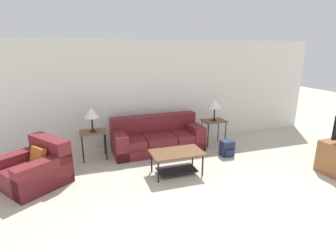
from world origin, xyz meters
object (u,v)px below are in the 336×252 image
object	(u,v)px
armchair	(36,169)
side_table_right	(214,123)
table_lamp_right	(215,104)
side_table_left	(93,135)
backpack	(227,148)
couch	(157,138)
table_lamp_left	(91,113)
coffee_table	(177,158)

from	to	relation	value
armchair	side_table_right	xyz separation A→B (m)	(4.04, 0.85, 0.28)
side_table_right	table_lamp_right	xyz separation A→B (m)	(-0.00, 0.00, 0.49)
side_table_left	backpack	size ratio (longest dim) A/B	1.77
couch	side_table_left	distance (m)	1.51
table_lamp_right	backpack	bearing A→B (deg)	-94.42
side_table_left	table_lamp_left	size ratio (longest dim) A/B	1.19
side_table_left	table_lamp_right	xyz separation A→B (m)	(2.97, 0.00, 0.49)
couch	table_lamp_right	distance (m)	1.67
table_lamp_right	table_lamp_left	bearing A→B (deg)	180.00
armchair	table_lamp_right	world-z (taller)	table_lamp_right
side_table_left	armchair	bearing A→B (deg)	-141.60
side_table_left	table_lamp_left	distance (m)	0.49
side_table_right	table_lamp_left	world-z (taller)	table_lamp_left
armchair	side_table_left	distance (m)	1.40
armchair	side_table_left	xyz separation A→B (m)	(1.07, 0.85, 0.28)
table_lamp_left	backpack	size ratio (longest dim) A/B	1.49
side_table_right	couch	bearing A→B (deg)	178.25
coffee_table	side_table_right	world-z (taller)	side_table_right
coffee_table	backpack	world-z (taller)	coffee_table
side_table_left	table_lamp_right	size ratio (longest dim) A/B	1.19
side_table_right	backpack	xyz separation A→B (m)	(-0.06, -0.79, -0.39)
coffee_table	backpack	distance (m)	1.51
armchair	table_lamp_right	bearing A→B (deg)	11.88
armchair	coffee_table	distance (m)	2.60
table_lamp_left	table_lamp_right	xyz separation A→B (m)	(2.97, 0.00, 0.00)
couch	side_table_left	size ratio (longest dim) A/B	3.40
armchair	coffee_table	world-z (taller)	armchair
coffee_table	backpack	xyz separation A→B (m)	(1.42, 0.49, -0.16)
couch	side_table_right	xyz separation A→B (m)	(1.49, -0.05, 0.27)
table_lamp_left	armchair	bearing A→B (deg)	-141.60
table_lamp_left	backpack	distance (m)	3.14
couch	armchair	xyz separation A→B (m)	(-2.56, -0.90, -0.01)
table_lamp_left	coffee_table	bearing A→B (deg)	-40.80
armchair	table_lamp_left	world-z (taller)	table_lamp_left
couch	armchair	bearing A→B (deg)	-160.68
side_table_right	table_lamp_right	distance (m)	0.49
side_table_left	backpack	xyz separation A→B (m)	(2.91, -0.79, -0.39)
side_table_left	table_lamp_left	bearing A→B (deg)	116.57
coffee_table	armchair	bearing A→B (deg)	170.38
side_table_left	side_table_right	world-z (taller)	same
armchair	couch	bearing A→B (deg)	19.32
couch	coffee_table	world-z (taller)	couch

